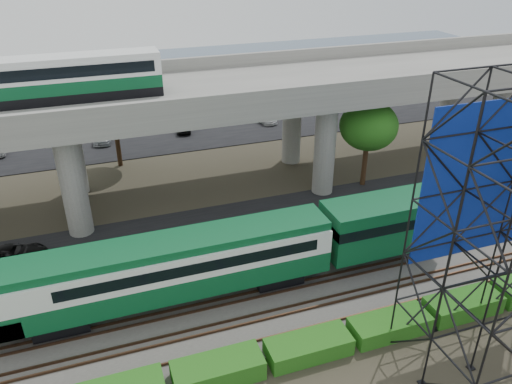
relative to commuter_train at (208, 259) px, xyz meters
name	(u,v)px	position (x,y,z in m)	size (l,w,h in m)	color
ground	(263,308)	(2.78, -2.00, -2.88)	(140.00, 140.00, 0.00)	#474233
ballast_bed	(252,287)	(2.78, 0.00, -2.78)	(90.00, 12.00, 0.20)	slate
service_road	(217,222)	(2.78, 8.50, -2.84)	(90.00, 5.00, 0.08)	black
parking_lot	(164,124)	(2.78, 32.00, -2.84)	(90.00, 18.00, 0.08)	black
harbor_water	(139,78)	(2.78, 54.00, -2.87)	(140.00, 40.00, 0.03)	#44556F
rail_tracks	(252,284)	(2.78, 0.00, -2.60)	(90.00, 9.52, 0.16)	#472D1E
commuter_train	(208,259)	(0.00, 0.00, 0.00)	(29.30, 3.06, 4.30)	black
overpass	(187,101)	(2.15, 14.00, 5.33)	(80.00, 12.00, 12.40)	#9E9B93
hedge_strip	(309,346)	(3.78, -6.30, -2.32)	(34.60, 1.80, 1.20)	#1C6116
trees	(139,138)	(-1.89, 14.17, 2.69)	(40.94, 16.94, 7.69)	#382314
suv	(11,255)	(-11.82, 7.84, -2.15)	(2.15, 4.65, 1.29)	black
parked_cars	(171,120)	(3.50, 31.30, -2.19)	(37.01, 9.62, 1.31)	silver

